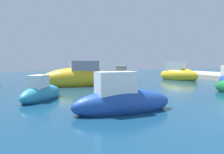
{
  "coord_description": "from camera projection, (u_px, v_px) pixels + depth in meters",
  "views": [
    {
      "loc": [
        -7.56,
        -4.55,
        1.99
      ],
      "look_at": [
        -1.78,
        10.37,
        0.83
      ],
      "focal_mm": 36.28,
      "sensor_mm": 36.0,
      "label": 1
    }
  ],
  "objects": [
    {
      "name": "moored_boat_5",
      "position": [
        79.0,
        78.0,
        17.93
      ],
      "size": [
        5.83,
        2.31,
        2.39
      ],
      "rotation": [
        0.0,
        0.0,
        3.1
      ],
      "color": "gold",
      "rests_on": "ground"
    },
    {
      "name": "moored_boat_6",
      "position": [
        41.0,
        93.0,
        11.48
      ],
      "size": [
        2.8,
        3.36,
        1.49
      ],
      "rotation": [
        0.0,
        0.0,
        0.96
      ],
      "color": "teal",
      "rests_on": "ground"
    },
    {
      "name": "moored_boat_7",
      "position": [
        121.0,
        77.0,
        22.12
      ],
      "size": [
        2.87,
        3.21,
        1.7
      ],
      "rotation": [
        0.0,
        0.0,
        4.04
      ],
      "color": "gold",
      "rests_on": "ground"
    },
    {
      "name": "moored_boat_3",
      "position": [
        178.0,
        74.0,
        23.38
      ],
      "size": [
        3.22,
        4.56,
        2.17
      ],
      "rotation": [
        0.0,
        0.0,
        5.1
      ],
      "color": "gold",
      "rests_on": "ground"
    },
    {
      "name": "moored_boat_1",
      "position": [
        122.0,
        101.0,
        8.74
      ],
      "size": [
        4.21,
        1.45,
        1.83
      ],
      "rotation": [
        0.0,
        0.0,
        0.05
      ],
      "color": "#1E479E",
      "rests_on": "ground"
    }
  ]
}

